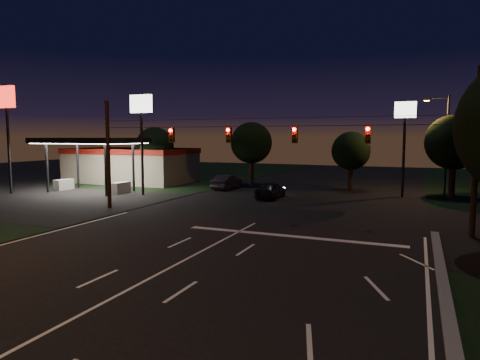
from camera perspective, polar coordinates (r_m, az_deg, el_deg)
The scene contains 17 objects.
ground at distance 14.90m, azimuth -18.16°, elevation -15.52°, with size 140.00×140.00×0.00m, color black.
cross_street_left at distance 39.75m, azimuth -24.96°, elevation -2.48°, with size 20.00×16.00×0.02m, color black.
stop_bar at distance 23.41m, azimuth 6.75°, elevation -7.44°, with size 12.00×0.50×0.01m, color silver.
utility_pole_right at distance 26.13m, azimuth 28.49°, elevation -6.72°, with size 0.30×0.30×9.00m, color black.
utility_pole_left at distance 33.54m, azimuth -16.96°, elevation -3.64°, with size 0.28×0.28×8.00m, color black.
signal_span at distance 27.01m, azimuth 2.76°, elevation 6.12°, with size 24.00×0.40×1.56m.
gas_station at distance 51.38m, azimuth -14.58°, elevation 2.29°, with size 14.20×16.10×5.25m.
pole_sign_left_near at distance 39.91m, azimuth -13.02°, elevation 7.99°, with size 2.20×0.30×9.10m.
pole_sign_left_far at distance 45.31m, azimuth -28.66°, elevation 7.95°, with size 2.00×0.30×10.00m.
pole_sign_right at distance 40.46m, azimuth 21.11°, elevation 6.67°, with size 1.80×0.30×8.40m.
street_light_right_far at distance 42.48m, azimuth 25.53°, elevation 5.09°, with size 2.20×0.35×9.00m.
tree_far_a at distance 48.83m, azimuth -11.19°, elevation 4.40°, with size 4.20×4.20×6.42m.
tree_far_b at distance 47.76m, azimuth 1.59°, elevation 4.90°, with size 4.60×4.60×6.98m.
tree_far_c at distance 44.00m, azimuth 14.61°, elevation 3.72°, with size 3.80×3.80×5.86m.
tree_far_d at distance 41.66m, azimuth 26.64°, elevation 4.46°, with size 4.80×4.80×7.30m.
car_oncoming_a at distance 37.28m, azimuth 4.10°, elevation -1.33°, with size 1.75×4.34×1.48m, color black.
car_oncoming_b at distance 43.62m, azimuth -1.73°, elevation -0.28°, with size 1.56×4.48×1.48m, color black.
Camera 1 is at (9.21, -10.43, 5.34)m, focal length 32.00 mm.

